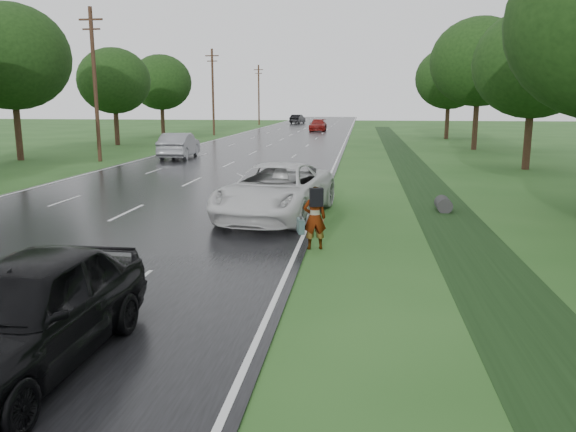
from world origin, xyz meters
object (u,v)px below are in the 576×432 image
(silver_sedan, at_px, (179,145))
(dark_sedan, at_px, (25,312))
(white_pickup, at_px, (276,191))
(pedestrian, at_px, (314,217))

(silver_sedan, bearing_deg, dark_sedan, 99.86)
(white_pickup, xyz_separation_m, dark_sedan, (-2.00, -11.75, -0.04))
(pedestrian, bearing_deg, white_pickup, -81.64)
(dark_sedan, bearing_deg, silver_sedan, 104.75)
(pedestrian, bearing_deg, silver_sedan, -77.84)
(dark_sedan, distance_m, silver_sedan, 32.32)
(pedestrian, xyz_separation_m, white_pickup, (-1.68, 4.08, 0.05))
(silver_sedan, bearing_deg, pedestrian, 111.80)
(white_pickup, relative_size, silver_sedan, 1.22)
(pedestrian, distance_m, white_pickup, 4.42)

